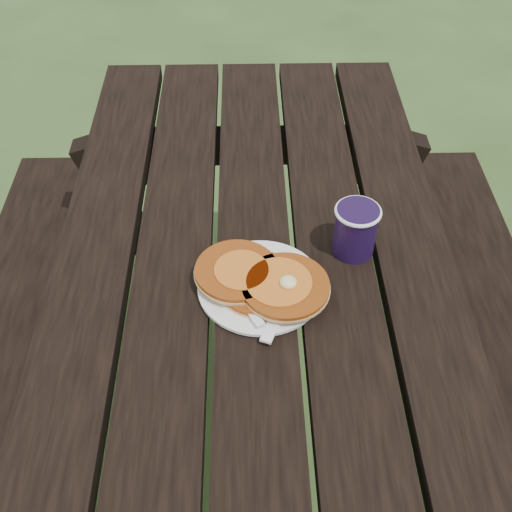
{
  "coord_description": "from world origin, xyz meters",
  "views": [
    {
      "loc": [
        -0.01,
        -0.66,
        1.61
      ],
      "look_at": [
        0.0,
        0.13,
        0.8
      ],
      "focal_mm": 45.0,
      "sensor_mm": 36.0,
      "label": 1
    }
  ],
  "objects_px": {
    "coffee_cup": "(356,228)",
    "plate": "(260,287)",
    "pancake_stack": "(262,280)",
    "picnic_table": "(256,444)"
  },
  "relations": [
    {
      "from": "pancake_stack",
      "to": "coffee_cup",
      "type": "height_order",
      "value": "coffee_cup"
    },
    {
      "from": "plate",
      "to": "coffee_cup",
      "type": "bearing_deg",
      "value": 27.83
    },
    {
      "from": "pancake_stack",
      "to": "coffee_cup",
      "type": "xyz_separation_m",
      "value": [
        0.17,
        0.1,
        0.03
      ]
    },
    {
      "from": "pancake_stack",
      "to": "plate",
      "type": "bearing_deg",
      "value": 137.55
    },
    {
      "from": "picnic_table",
      "to": "coffee_cup",
      "type": "distance_m",
      "value": 0.52
    },
    {
      "from": "plate",
      "to": "pancake_stack",
      "type": "xyz_separation_m",
      "value": [
        0.0,
        -0.0,
        0.02
      ]
    },
    {
      "from": "plate",
      "to": "coffee_cup",
      "type": "distance_m",
      "value": 0.21
    },
    {
      "from": "picnic_table",
      "to": "plate",
      "type": "height_order",
      "value": "plate"
    },
    {
      "from": "plate",
      "to": "pancake_stack",
      "type": "height_order",
      "value": "pancake_stack"
    },
    {
      "from": "coffee_cup",
      "to": "plate",
      "type": "bearing_deg",
      "value": -152.17
    }
  ]
}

